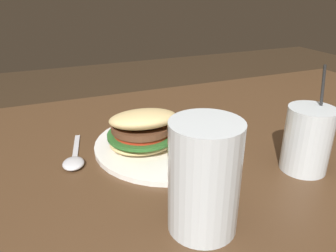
{
  "coord_description": "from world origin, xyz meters",
  "views": [
    {
      "loc": [
        0.23,
        0.36,
        1.02
      ],
      "look_at": [
        0.0,
        -0.2,
        0.75
      ],
      "focal_mm": 35.0,
      "sensor_mm": 36.0,
      "label": 1
    }
  ],
  "objects_px": {
    "beer_glass": "(204,181)",
    "spoon": "(74,161)",
    "meal_plate_near": "(156,136)",
    "juice_glass": "(307,142)"
  },
  "relations": [
    {
      "from": "beer_glass",
      "to": "spoon",
      "type": "height_order",
      "value": "beer_glass"
    },
    {
      "from": "beer_glass",
      "to": "spoon",
      "type": "relative_size",
      "value": 1.0
    },
    {
      "from": "meal_plate_near",
      "to": "juice_glass",
      "type": "relative_size",
      "value": 1.63
    },
    {
      "from": "meal_plate_near",
      "to": "spoon",
      "type": "distance_m",
      "value": 0.17
    },
    {
      "from": "meal_plate_near",
      "to": "juice_glass",
      "type": "height_order",
      "value": "juice_glass"
    },
    {
      "from": "spoon",
      "to": "meal_plate_near",
      "type": "bearing_deg",
      "value": 99.95
    },
    {
      "from": "meal_plate_near",
      "to": "spoon",
      "type": "height_order",
      "value": "meal_plate_near"
    },
    {
      "from": "beer_glass",
      "to": "juice_glass",
      "type": "bearing_deg",
      "value": -164.89
    },
    {
      "from": "meal_plate_near",
      "to": "juice_glass",
      "type": "xyz_separation_m",
      "value": [
        -0.22,
        0.17,
        0.02
      ]
    },
    {
      "from": "beer_glass",
      "to": "juice_glass",
      "type": "distance_m",
      "value": 0.25
    }
  ]
}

